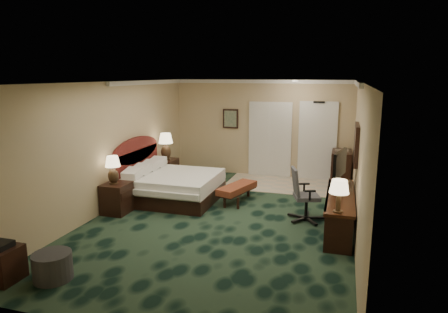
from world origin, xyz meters
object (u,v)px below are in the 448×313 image
(ottoman, at_px, (53,266))
(desk, at_px, (339,212))
(bed_bench, at_px, (237,193))
(desk_chair, at_px, (307,194))
(nightstand_near, at_px, (117,198))
(lamp_near, at_px, (113,170))
(tv, at_px, (340,168))
(lamp_far, at_px, (166,146))
(bed, at_px, (174,187))
(side_table, at_px, (3,264))
(minibar, at_px, (341,169))
(nightstand_far, at_px, (166,172))

(ottoman, bearing_deg, desk, 39.11)
(bed_bench, distance_m, desk, 2.48)
(desk_chair, bearing_deg, ottoman, -151.20)
(nightstand_near, bearing_deg, lamp_near, -147.80)
(desk, height_order, tv, tv)
(nightstand_near, height_order, ottoman, nightstand_near)
(ottoman, relative_size, tv, 0.62)
(lamp_far, bearing_deg, desk, -23.72)
(bed, relative_size, desk_chair, 1.82)
(lamp_near, distance_m, tv, 4.59)
(side_table, bearing_deg, lamp_near, 90.48)
(lamp_near, bearing_deg, lamp_far, 88.01)
(lamp_far, bearing_deg, desk_chair, -23.65)
(lamp_far, bearing_deg, side_table, -90.63)
(ottoman, bearing_deg, desk_chair, 46.76)
(bed_bench, height_order, desk, desk)
(lamp_near, distance_m, side_table, 2.99)
(bed_bench, height_order, minibar, minibar)
(lamp_near, relative_size, bed_bench, 0.50)
(desk, xyz_separation_m, minibar, (-0.02, 3.05, 0.13))
(bed_bench, relative_size, ottoman, 2.13)
(nightstand_far, distance_m, ottoman, 5.10)
(nightstand_near, height_order, lamp_far, lamp_far)
(lamp_near, xyz_separation_m, bed_bench, (2.25, 1.46, -0.73))
(bed_bench, bearing_deg, lamp_near, -129.87)
(nightstand_far, bearing_deg, bed_bench, -22.79)
(lamp_far, height_order, side_table, lamp_far)
(ottoman, distance_m, side_table, 0.68)
(bed_bench, xyz_separation_m, minibar, (2.23, 2.03, 0.27))
(lamp_near, xyz_separation_m, tv, (4.45, 1.14, 0.09))
(nightstand_far, xyz_separation_m, side_table, (-0.03, -5.30, -0.09))
(side_table, bearing_deg, bed_bench, 63.06)
(bed_bench, bearing_deg, nightstand_far, 174.34)
(desk_chair, height_order, minibar, desk_chair)
(bed_bench, bearing_deg, side_table, -99.81)
(minibar, bearing_deg, side_table, -124.81)
(desk, relative_size, minibar, 2.52)
(nightstand_far, distance_m, bed_bench, 2.39)
(nightstand_near, height_order, bed_bench, nightstand_near)
(bed, xyz_separation_m, tv, (3.62, -0.04, 0.71))
(bed, bearing_deg, lamp_near, -125.37)
(lamp_far, distance_m, ottoman, 5.15)
(bed, relative_size, nightstand_far, 2.93)
(nightstand_far, distance_m, desk, 4.85)
(side_table, bearing_deg, lamp_far, 89.37)
(bed, distance_m, desk_chair, 3.07)
(bed_bench, xyz_separation_m, desk_chair, (1.62, -0.74, 0.34))
(tv, relative_size, minibar, 0.96)
(ottoman, xyz_separation_m, desk, (3.83, 3.12, 0.14))
(lamp_far, distance_m, tv, 4.54)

